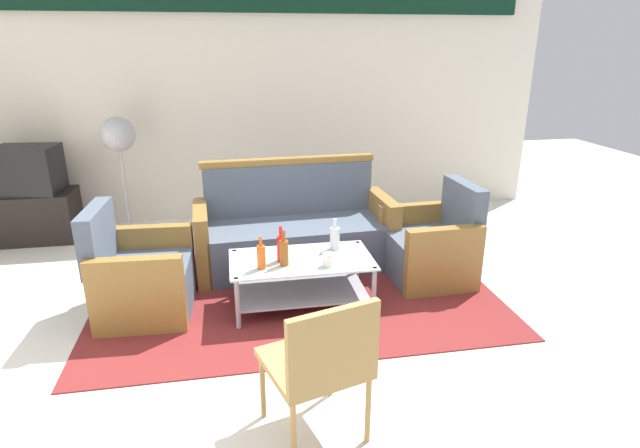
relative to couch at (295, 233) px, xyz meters
name	(u,v)px	position (x,y,z in m)	size (l,w,h in m)	color
ground_plane	(314,347)	(-0.06, -1.42, -0.32)	(14.00, 14.00, 0.00)	silver
wall_back	(269,90)	(-0.06, 1.64, 1.16)	(6.52, 0.19, 2.80)	silver
rug	(297,294)	(-0.07, -0.63, -0.31)	(3.24, 2.04, 0.01)	maroon
couch	(295,233)	(0.00, 0.00, 0.00)	(1.83, 0.82, 0.96)	#4C5666
armchair_left	(141,278)	(-1.28, -0.69, -0.03)	(0.73, 0.79, 0.85)	#4C5666
armchair_right	(431,247)	(1.14, -0.50, -0.03)	(0.73, 0.79, 0.85)	#4C5666
coffee_table	(302,275)	(-0.05, -0.82, -0.04)	(1.10, 0.60, 0.40)	silver
bottle_red	(281,248)	(-0.21, -0.84, 0.20)	(0.06, 0.06, 0.28)	red
bottle_orange	(261,256)	(-0.37, -0.95, 0.19)	(0.06, 0.06, 0.25)	#D85919
bottle_brown	(284,252)	(-0.20, -0.92, 0.20)	(0.07, 0.07, 0.28)	brown
bottle_clear	(335,238)	(0.24, -0.68, 0.19)	(0.08, 0.08, 0.26)	silver
cup	(328,260)	(0.12, -0.99, 0.14)	(0.08, 0.08, 0.10)	silver
tv_stand	(37,216)	(-2.60, 1.13, -0.06)	(0.80, 0.50, 0.52)	black
television	(28,170)	(-2.60, 1.13, 0.44)	(0.64, 0.50, 0.48)	black
pedestal_fan	(119,141)	(-1.69, 1.18, 0.70)	(0.36, 0.36, 1.27)	#2D2D33
wicker_chair	(321,360)	(-0.17, -2.28, 0.18)	(0.60, 0.60, 0.84)	#AD844C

